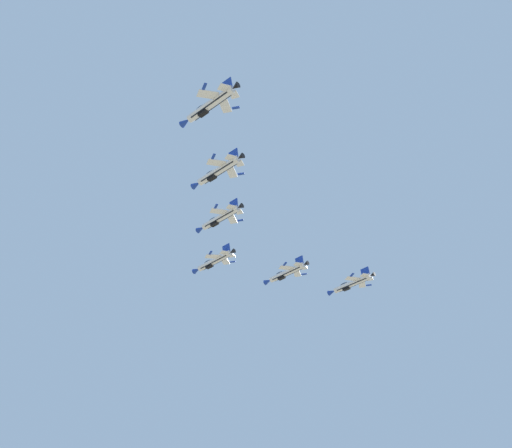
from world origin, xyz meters
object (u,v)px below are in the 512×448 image
fighter_jet_left_wing (220,218)px  fighter_jet_trail_slot (209,105)px  fighter_jet_right_wing (286,273)px  fighter_jet_lead (214,261)px  fighter_jet_left_outer (218,171)px  fighter_jet_right_outer (351,284)px

fighter_jet_left_wing → fighter_jet_trail_slot: (7.01, -38.79, -3.03)m
fighter_jet_right_wing → fighter_jet_lead: bearing=143.6°
fighter_jet_left_outer → fighter_jet_trail_slot: 19.67m
fighter_jet_right_wing → fighter_jet_left_outer: bearing=-161.9°
fighter_jet_left_outer → fighter_jet_trail_slot: (2.89, -19.45, -0.57)m
fighter_jet_left_wing → fighter_jet_right_outer: size_ratio=1.00×
fighter_jet_right_outer → fighter_jet_right_wing: bearing=136.4°
fighter_jet_left_wing → fighter_jet_trail_slot: bearing=-139.9°
fighter_jet_lead → fighter_jet_trail_slot: size_ratio=1.00×
fighter_jet_lead → fighter_jet_right_wing: 21.53m
fighter_jet_right_wing → fighter_jet_right_outer: size_ratio=1.00×
fighter_jet_right_wing → fighter_jet_trail_slot: bearing=-156.0°
fighter_jet_lead → fighter_jet_left_wing: bearing=-132.1°
fighter_jet_left_outer → fighter_jet_trail_slot: fighter_jet_left_outer is taller
fighter_jet_lead → fighter_jet_trail_slot: fighter_jet_lead is taller
fighter_jet_left_wing → fighter_jet_right_wing: size_ratio=1.00×
fighter_jet_lead → fighter_jet_right_wing: bearing=-36.4°
fighter_jet_trail_slot → fighter_jet_right_outer: bearing=10.4°
fighter_jet_left_outer → fighter_jet_trail_slot: size_ratio=1.00×
fighter_jet_right_outer → fighter_jet_trail_slot: bearing=-169.6°
fighter_jet_right_wing → fighter_jet_left_outer: size_ratio=1.00×
fighter_jet_left_outer → fighter_jet_left_wing: bearing=41.9°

